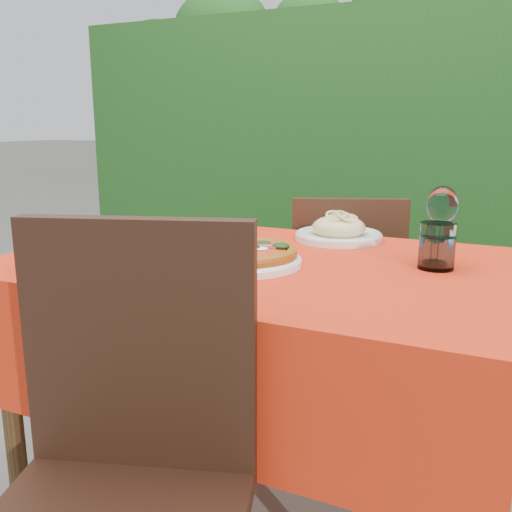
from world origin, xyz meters
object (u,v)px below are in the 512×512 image
at_px(pasta_plate, 339,231).
at_px(water_glass, 437,248).
at_px(chair_near, 124,462).
at_px(pizza_plate, 242,255).
at_px(fork, 179,249).
at_px(wine_glass, 442,209).
at_px(steel_ramekin, 153,226).
at_px(chair_far, 345,296).

bearing_deg(pasta_plate, water_glass, -36.96).
height_order(chair_near, pizza_plate, chair_near).
height_order(pasta_plate, fork, pasta_plate).
relative_size(pasta_plate, wine_glass, 1.36).
relative_size(pizza_plate, steel_ramekin, 3.76).
bearing_deg(chair_far, water_glass, 103.85).
bearing_deg(pasta_plate, pizza_plate, -106.93).
relative_size(pasta_plate, water_glass, 2.32).
relative_size(chair_near, pasta_plate, 3.61).
bearing_deg(chair_near, pasta_plate, 67.19).
height_order(chair_far, pasta_plate, chair_far).
xyz_separation_m(water_glass, steel_ramekin, (-0.89, 0.12, -0.03)).
xyz_separation_m(chair_near, wine_glass, (0.38, 0.78, 0.35)).
xyz_separation_m(pizza_plate, wine_glass, (0.43, 0.25, 0.11)).
bearing_deg(steel_ramekin, water_glass, -7.54).
distance_m(pasta_plate, fork, 0.48).
xyz_separation_m(wine_glass, fork, (-0.66, -0.17, -0.13)).
height_order(chair_far, steel_ramekin, chair_far).
relative_size(chair_far, pasta_plate, 3.29).
xyz_separation_m(chair_far, steel_ramekin, (-0.52, -0.41, 0.28)).
relative_size(fork, steel_ramekin, 2.24).
height_order(pizza_plate, pasta_plate, pasta_plate).
relative_size(chair_near, water_glass, 8.39).
xyz_separation_m(chair_far, pizza_plate, (-0.06, -0.69, 0.29)).
xyz_separation_m(chair_far, pasta_plate, (0.06, -0.30, 0.29)).
xyz_separation_m(pizza_plate, steel_ramekin, (-0.46, 0.28, -0.01)).
bearing_deg(wine_glass, pizza_plate, -150.11).
bearing_deg(fork, chair_near, -76.92).
xyz_separation_m(wine_glass, steel_ramekin, (-0.89, 0.03, -0.12)).
bearing_deg(water_glass, fork, -173.12).
height_order(chair_near, steel_ramekin, chair_near).
distance_m(chair_far, water_glass, 0.72).
bearing_deg(water_glass, steel_ramekin, 172.46).
relative_size(wine_glass, fork, 0.97).
distance_m(chair_near, pasta_plate, 0.97).
xyz_separation_m(chair_near, pasta_plate, (0.08, 0.93, 0.24)).
bearing_deg(pasta_plate, chair_near, -94.65).
relative_size(pasta_plate, fork, 1.32).
xyz_separation_m(chair_near, pizza_plate, (-0.05, 0.54, 0.24)).
bearing_deg(wine_glass, chair_near, -116.14).
distance_m(chair_near, fork, 0.71).
relative_size(water_glass, steel_ramekin, 1.27).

